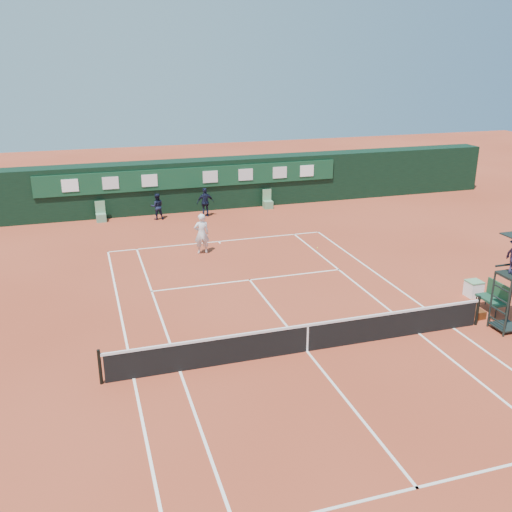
{
  "coord_description": "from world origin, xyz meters",
  "views": [
    {
      "loc": [
        -6.39,
        -14.99,
        9.01
      ],
      "look_at": [
        0.16,
        6.0,
        1.2
      ],
      "focal_mm": 40.0,
      "sensor_mm": 36.0,
      "label": 1
    }
  ],
  "objects_px": {
    "player_bench": "(495,296)",
    "player": "(202,234)",
    "tennis_net": "(307,337)",
    "cooler": "(474,288)"
  },
  "relations": [
    {
      "from": "tennis_net",
      "to": "player_bench",
      "type": "xyz_separation_m",
      "value": [
        7.77,
        0.81,
        0.09
      ]
    },
    {
      "from": "tennis_net",
      "to": "player",
      "type": "xyz_separation_m",
      "value": [
        -1.18,
        10.37,
        0.47
      ]
    },
    {
      "from": "player_bench",
      "to": "cooler",
      "type": "height_order",
      "value": "player_bench"
    },
    {
      "from": "player_bench",
      "to": "player",
      "type": "height_order",
      "value": "player"
    },
    {
      "from": "tennis_net",
      "to": "player",
      "type": "distance_m",
      "value": 10.45
    },
    {
      "from": "player_bench",
      "to": "player",
      "type": "distance_m",
      "value": 13.1
    },
    {
      "from": "player_bench",
      "to": "player",
      "type": "xyz_separation_m",
      "value": [
        -8.95,
        9.56,
        0.38
      ]
    },
    {
      "from": "tennis_net",
      "to": "cooler",
      "type": "bearing_deg",
      "value": 15.29
    },
    {
      "from": "player_bench",
      "to": "player",
      "type": "bearing_deg",
      "value": 133.11
    },
    {
      "from": "tennis_net",
      "to": "cooler",
      "type": "xyz_separation_m",
      "value": [
        7.91,
        2.16,
        -0.18
      ]
    }
  ]
}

